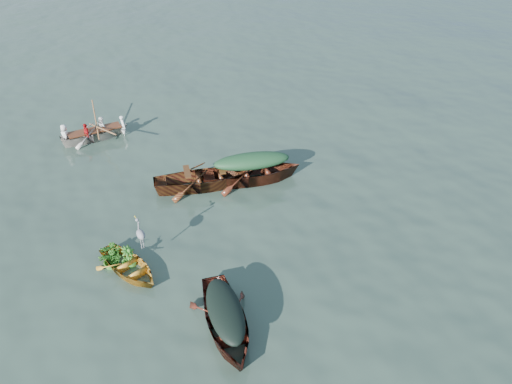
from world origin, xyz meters
The scene contains 13 objects.
ground centered at (0.00, 0.00, 0.00)m, with size 140.00×140.00×0.00m, color #33473B.
yellow_dinghy centered at (-3.63, 1.60, 0.00)m, with size 1.19×2.74×0.71m, color gold.
dark_covered_boat centered at (-2.22, -1.45, 0.00)m, with size 1.43×3.86×0.97m, color #4F1B12.
green_tarp_boat centered at (1.43, 3.96, 0.00)m, with size 1.47×4.74×1.13m, color #4D1912.
open_wooden_boat centered at (-0.13, 4.41, 0.00)m, with size 1.47×4.72×1.12m, color brown.
rowed_boat centered at (-2.50, 9.68, 0.00)m, with size 1.11×3.70×0.85m, color beige.
dark_tarp_cover centered at (-2.22, -1.45, 0.69)m, with size 0.79×2.12×0.40m, color black.
green_tarp_cover centered at (1.43, 3.96, 0.82)m, with size 0.81×2.61×0.52m, color #1A4022.
thwart_benches centered at (-0.13, 4.41, 0.58)m, with size 0.88×2.36×0.04m, color #41240F, non-canonical shape.
heron centered at (-3.13, 1.82, 0.82)m, with size 0.28×0.40×0.92m, color gray, non-canonical shape.
dinghy_weeds centered at (-3.78, 2.14, 0.66)m, with size 0.70×0.90×0.60m, color #20721D.
rowers centered at (-2.50, 9.68, 0.80)m, with size 1.00×2.59×0.76m, color white.
oars centered at (-2.50, 9.68, 0.45)m, with size 2.60×0.60×0.06m, color brown, non-canonical shape.
Camera 1 is at (-5.47, -8.78, 9.36)m, focal length 35.00 mm.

